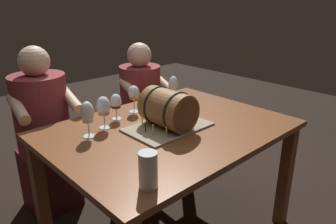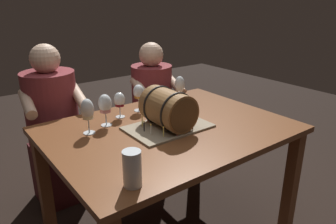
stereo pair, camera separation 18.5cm
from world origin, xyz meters
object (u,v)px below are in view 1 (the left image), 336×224
object	(u,v)px
wine_glass_rose	(103,107)
beer_pint	(148,172)
wine_glass_amber	(134,94)
wine_glass_empty	(173,85)
wine_glass_white	(87,114)
barrel_cake	(168,110)
wine_glass_red	(116,102)
person_seated_left	(45,136)
person_seated_right	(141,112)
dining_table	(169,142)

from	to	relation	value
wine_glass_rose	beer_pint	xyz separation A→B (m)	(-0.21, -0.65, -0.06)
wine_glass_rose	wine_glass_amber	distance (m)	0.31
wine_glass_rose	wine_glass_amber	xyz separation A→B (m)	(0.30, 0.10, -0.00)
wine_glass_empty	beer_pint	size ratio (longest dim) A/B	1.33
wine_glass_rose	wine_glass_white	distance (m)	0.14
wine_glass_empty	barrel_cake	bearing A→B (deg)	-137.99
wine_glass_red	wine_glass_empty	bearing A→B (deg)	-4.30
wine_glass_white	barrel_cake	bearing A→B (deg)	-27.52
wine_glass_red	person_seated_left	bearing A→B (deg)	119.71
wine_glass_rose	wine_glass_red	world-z (taller)	wine_glass_rose
wine_glass_white	beer_pint	distance (m)	0.61
wine_glass_empty	person_seated_right	distance (m)	0.66
wine_glass_rose	wine_glass_white	xyz separation A→B (m)	(-0.13, -0.05, 0.01)
barrel_cake	wine_glass_empty	world-z (taller)	barrel_cake
wine_glass_white	wine_glass_amber	distance (m)	0.45
person_seated_right	wine_glass_red	bearing A→B (deg)	-139.80
dining_table	wine_glass_amber	distance (m)	0.41
person_seated_left	person_seated_right	xyz separation A→B (m)	(0.86, -0.00, -0.04)
wine_glass_red	wine_glass_amber	bearing A→B (deg)	10.34
wine_glass_amber	beer_pint	size ratio (longest dim) A/B	1.16
wine_glass_rose	wine_glass_empty	size ratio (longest dim) A/B	0.94
wine_glass_red	person_seated_right	world-z (taller)	person_seated_right
dining_table	person_seated_left	distance (m)	0.92
dining_table	wine_glass_white	bearing A→B (deg)	154.30
person_seated_left	barrel_cake	bearing A→B (deg)	-63.03
beer_pint	wine_glass_amber	bearing A→B (deg)	56.08
person_seated_right	beer_pint	bearing A→B (deg)	-127.32
person_seated_left	person_seated_right	size ratio (longest dim) A/B	1.05
dining_table	beer_pint	xyz separation A→B (m)	(-0.49, -0.40, 0.17)
wine_glass_rose	person_seated_left	world-z (taller)	person_seated_left
barrel_cake	wine_glass_rose	bearing A→B (deg)	136.77
wine_glass_white	person_seated_left	bearing A→B (deg)	91.46
barrel_cake	wine_glass_amber	world-z (taller)	barrel_cake
wine_glass_empty	wine_glass_amber	xyz separation A→B (m)	(-0.30, 0.06, -0.02)
dining_table	wine_glass_empty	world-z (taller)	wine_glass_empty
wine_glass_white	person_seated_left	distance (m)	0.69
wine_glass_amber	dining_table	bearing A→B (deg)	-91.78
barrel_cake	wine_glass_rose	distance (m)	0.37
barrel_cake	wine_glass_rose	xyz separation A→B (m)	(-0.27, 0.25, 0.02)
wine_glass_empty	wine_glass_amber	bearing A→B (deg)	167.90
wine_glass_white	wine_glass_red	distance (m)	0.29
person_seated_left	person_seated_right	distance (m)	0.86
wine_glass_amber	beer_pint	xyz separation A→B (m)	(-0.51, -0.75, -0.05)
dining_table	person_seated_left	world-z (taller)	person_seated_left
dining_table	person_seated_left	bearing A→B (deg)	118.04
barrel_cake	wine_glass_rose	size ratio (longest dim) A/B	2.46
barrel_cake	wine_glass_amber	size ratio (longest dim) A/B	2.63
wine_glass_amber	barrel_cake	bearing A→B (deg)	-94.09
barrel_cake	wine_glass_red	xyz separation A→B (m)	(-0.14, 0.33, 0.00)
wine_glass_empty	person_seated_right	xyz separation A→B (m)	(0.12, 0.53, -0.38)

